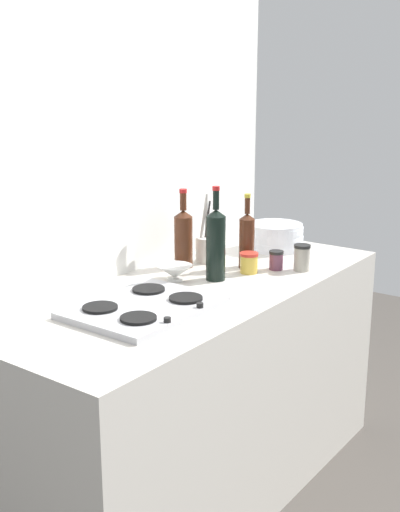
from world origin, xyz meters
The scene contains 13 objects.
ground_plane centered at (0.00, 0.00, 0.00)m, with size 6.00×6.00×0.00m, color #47423D.
counter_block centered at (0.00, 0.00, 0.45)m, with size 1.80×0.70×0.90m, color beige.
backsplash_panel centered at (0.00, 0.38, 1.07)m, with size 1.90×0.06×2.14m, color white.
stovetop_hob centered at (-0.34, -0.01, 0.91)m, with size 0.50×0.38×0.04m.
plate_stack centered at (0.68, 0.06, 0.96)m, with size 0.26×0.26×0.12m.
wine_bottle_leftmost centered at (0.10, 0.00, 1.05)m, with size 0.08×0.08×0.38m.
wine_bottle_mid_left centered at (0.33, 0.00, 1.02)m, with size 0.07×0.07×0.32m.
wine_bottle_mid_right centered at (0.18, 0.22, 1.03)m, with size 0.08×0.08×0.34m.
mixing_bowl centered at (0.00, 0.12, 0.93)m, with size 0.14×0.14×0.06m.
utensil_crock centered at (0.30, 0.19, 0.96)m, with size 0.09×0.09×0.31m.
condiment_jar_front centered at (0.27, -0.06, 0.94)m, with size 0.08×0.08×0.09m.
condiment_jar_rear centered at (0.38, -0.12, 0.94)m, with size 0.06×0.06×0.08m.
condiment_jar_spare centered at (0.43, -0.21, 0.96)m, with size 0.07×0.07×0.11m.
Camera 1 is at (-1.95, -1.45, 1.67)m, focal length 46.04 mm.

